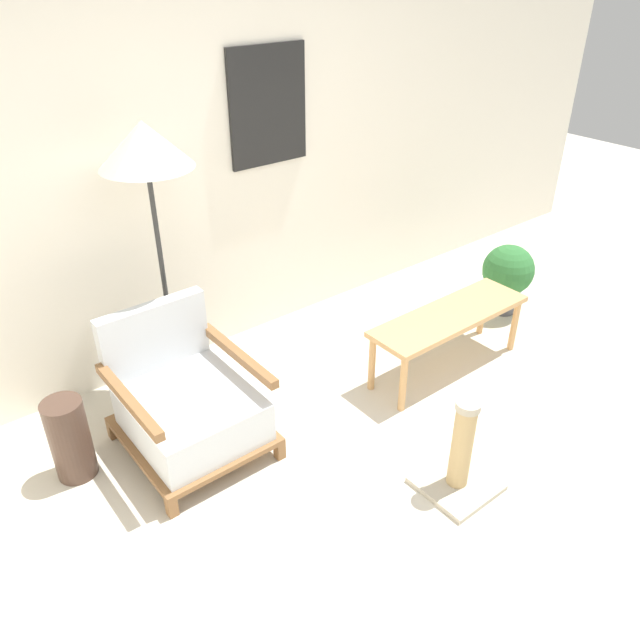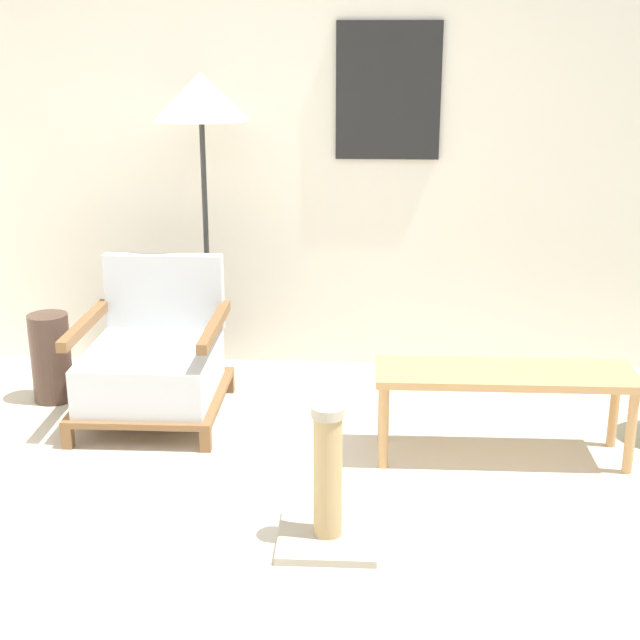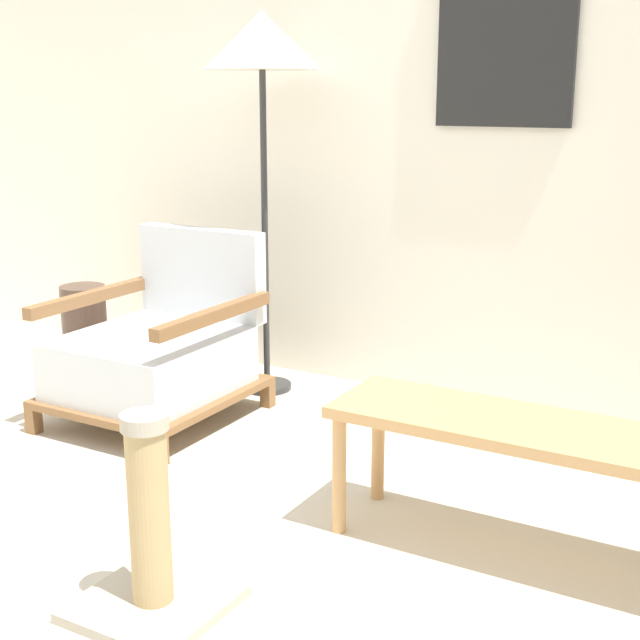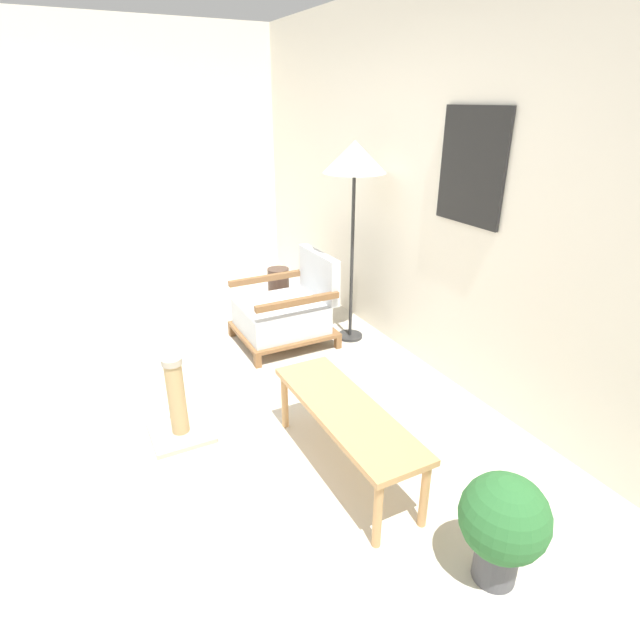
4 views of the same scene
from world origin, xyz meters
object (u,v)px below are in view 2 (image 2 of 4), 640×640
vase (51,358)px  floor_lamp (201,105)px  coffee_table (504,382)px  scratching_post (328,497)px  armchair (153,362)px

vase → floor_lamp: bearing=24.3°
coffee_table → scratching_post: scratching_post is taller
coffee_table → armchair: bearing=167.1°
coffee_table → scratching_post: (-0.75, -0.76, -0.18)m
armchair → scratching_post: armchair is taller
coffee_table → vase: size_ratio=2.45×
floor_lamp → coffee_table: (1.48, -0.91, -1.13)m
floor_lamp → vase: bearing=-155.7°
armchair → coffee_table: (1.67, -0.38, 0.08)m
armchair → scratching_post: (0.92, -1.14, -0.10)m
floor_lamp → vase: floor_lamp is taller
armchair → floor_lamp: (0.19, 0.53, 1.21)m
armchair → scratching_post: bearing=-51.2°
armchair → coffee_table: bearing=-12.9°
coffee_table → scratching_post: size_ratio=2.09×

